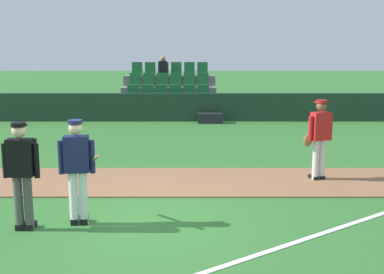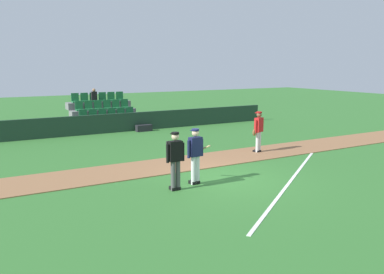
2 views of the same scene
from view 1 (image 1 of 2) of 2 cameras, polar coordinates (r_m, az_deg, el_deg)
The scene contains 9 objects.
ground_plane at distance 8.72m, azimuth -6.04°, elevation -9.51°, with size 80.00×80.00×0.00m, color #33702D.
infield_dirt_path at distance 11.02m, azimuth -4.68°, elevation -4.98°, with size 28.00×2.21×0.03m, color #936642.
foul_line_chalk at distance 8.45m, azimuth 14.58°, elevation -10.45°, with size 12.00×0.10×0.01m, color white.
dugout_fence at distance 18.91m, azimuth -2.63°, elevation 3.35°, with size 20.00×0.16×1.04m, color #1E3828.
stadium_bleachers at distance 20.77m, azimuth -2.38°, elevation 4.28°, with size 3.90×2.95×2.30m.
batter_navy_jersey at distance 8.53m, azimuth -12.50°, elevation -3.37°, with size 0.72×0.75×1.76m.
umpire_home_plate at distance 8.52m, azimuth -18.32°, elevation -3.47°, with size 0.59×0.31×1.76m.
runner_red_jersey at distance 11.24m, azimuth 14.27°, elevation -0.01°, with size 0.66×0.40×1.76m.
equipment_bag at distance 18.50m, azimuth 2.27°, elevation 2.12°, with size 0.90×0.36×0.36m, color #232328.
Camera 1 is at (0.93, -8.11, 3.05)m, focal length 47.63 mm.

